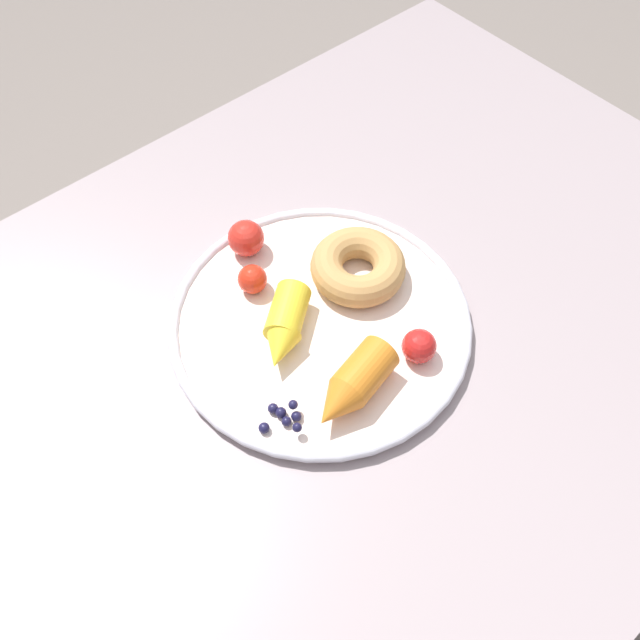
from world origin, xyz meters
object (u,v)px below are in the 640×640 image
Objects in this scene: carrot_yellow at (286,326)px; blueberry_pile at (283,417)px; dining_table at (312,392)px; donut at (358,267)px; tomato_far at (254,278)px; tomato_mid at (419,346)px; carrot_orange at (353,386)px; plate at (320,321)px; tomato_near at (246,238)px.

carrot_yellow reaches higher than blueberry_pile.
dining_table is 11.00× the size of donut.
dining_table is 35.68× the size of tomato_far.
dining_table is 25.99× the size of blueberry_pile.
tomato_mid is (-0.02, -0.12, -0.00)m from donut.
carrot_orange is 1.02× the size of donut.
plate is 0.10m from carrot_orange.
tomato_far is (0.00, 0.10, 0.12)m from dining_table.
tomato_near reaches higher than dining_table.
carrot_orange reaches higher than plate.
tomato_far is (-0.03, 0.08, 0.02)m from plate.
carrot_yellow is at bearing 48.85° from blueberry_pile.
plate reaches higher than dining_table.
carrot_yellow is (-0.04, 0.01, 0.02)m from plate.
tomato_mid is (0.05, -0.24, -0.00)m from tomato_near.
tomato_mid is (0.09, -0.11, -0.00)m from carrot_yellow.
carrot_orange reaches higher than blueberry_pile.
carrot_yellow is 0.13m from tomato_near.
donut reaches higher than plate.
blueberry_pile is (-0.07, -0.08, -0.01)m from carrot_yellow.
plate is (0.03, 0.02, 0.10)m from dining_table.
dining_table is at bearing -159.97° from donut.
carrot_yellow is 0.98× the size of donut.
plate is at bearing 33.22° from dining_table.
donut is 3.24× the size of tomato_far.
dining_table is 27.91× the size of tomato_near.
carrot_orange is 0.09m from tomato_mid.
tomato_near is at bearing 80.56° from carrot_orange.
donut is at bearing -57.90° from tomato_near.
tomato_mid is (0.09, -0.01, -0.00)m from carrot_orange.
donut reaches higher than blueberry_pile.
carrot_orange reaches higher than tomato_far.
tomato_near is at bearing 61.66° from tomato_far.
carrot_orange is at bearing -93.48° from tomato_far.
blueberry_pile is at bearing -147.72° from dining_table.
carrot_orange and tomato_near have the same top height.
dining_table is 10.82× the size of carrot_orange.
dining_table is at bearing -65.57° from carrot_yellow.
carrot_orange is at bearing -99.44° from tomato_near.
carrot_yellow reaches higher than tomato_mid.
carrot_yellow is 2.87× the size of tomato_mid.
carrot_yellow is 3.17× the size of tomato_far.
carrot_orange is 1.04× the size of carrot_yellow.
tomato_far is (-0.08, 0.19, -0.00)m from tomato_mid.
tomato_far is (0.01, 0.18, -0.01)m from carrot_orange.
dining_table is 0.15m from carrot_orange.
tomato_mid is (0.08, -0.08, 0.13)m from dining_table.
carrot_yellow is (-0.00, 0.10, -0.00)m from carrot_orange.
blueberry_pile reaches higher than plate.
carrot_yellow is at bearing 129.23° from tomato_mid.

